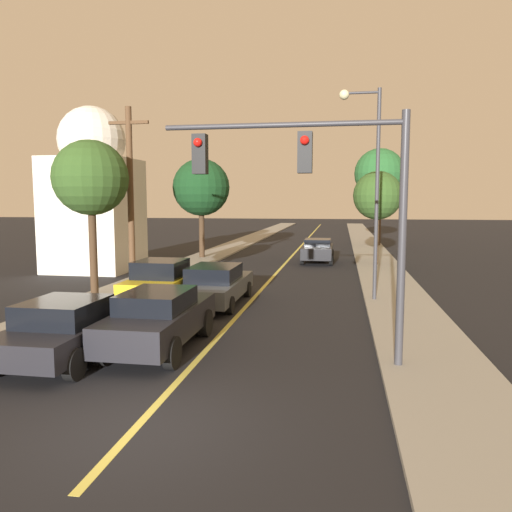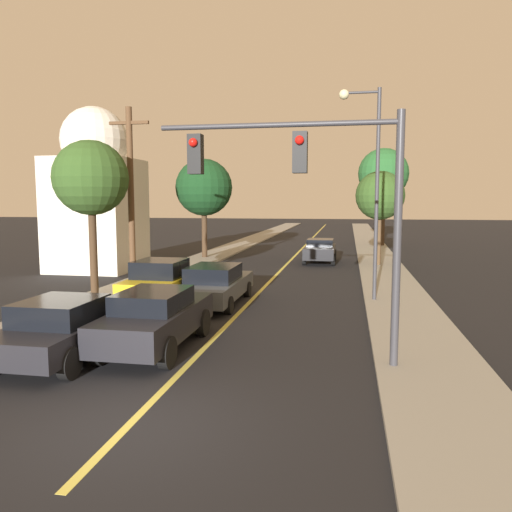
% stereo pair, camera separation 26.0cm
% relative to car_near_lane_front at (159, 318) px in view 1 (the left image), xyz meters
% --- Properties ---
extents(ground_plane, '(200.00, 200.00, 0.00)m').
position_rel_car_near_lane_front_xyz_m(ground_plane, '(1.18, -4.23, -0.82)').
color(ground_plane, black).
extents(road_surface, '(8.44, 80.00, 0.01)m').
position_rel_car_near_lane_front_xyz_m(road_surface, '(1.18, 31.77, -0.81)').
color(road_surface, black).
rests_on(road_surface, ground).
extents(sidewalk_left, '(2.50, 80.00, 0.12)m').
position_rel_car_near_lane_front_xyz_m(sidewalk_left, '(-4.29, 31.77, -0.76)').
color(sidewalk_left, gray).
rests_on(sidewalk_left, ground).
extents(sidewalk_right, '(2.50, 80.00, 0.12)m').
position_rel_car_near_lane_front_xyz_m(sidewalk_right, '(6.65, 31.77, -0.76)').
color(sidewalk_right, gray).
rests_on(sidewalk_right, ground).
extents(car_near_lane_front, '(1.84, 4.54, 1.55)m').
position_rel_car_near_lane_front_xyz_m(car_near_lane_front, '(0.00, 0.00, 0.00)').
color(car_near_lane_front, black).
rests_on(car_near_lane_front, ground).
extents(car_near_lane_second, '(1.98, 5.05, 1.45)m').
position_rel_car_near_lane_front_xyz_m(car_near_lane_second, '(0.00, 5.71, -0.08)').
color(car_near_lane_second, '#474C51').
rests_on(car_near_lane_second, ground).
extents(car_outer_lane_front, '(1.98, 4.22, 1.47)m').
position_rel_car_near_lane_front_xyz_m(car_outer_lane_front, '(-1.86, -1.13, -0.05)').
color(car_outer_lane_front, black).
rests_on(car_outer_lane_front, ground).
extents(car_outer_lane_second, '(1.97, 4.05, 1.66)m').
position_rel_car_near_lane_front_xyz_m(car_outer_lane_second, '(-1.86, 5.22, 0.01)').
color(car_outer_lane_second, gold).
rests_on(car_outer_lane_second, ground).
extents(car_far_oncoming, '(1.91, 4.31, 1.44)m').
position_rel_car_near_lane_front_xyz_m(car_far_oncoming, '(3.08, 18.95, -0.05)').
color(car_far_oncoming, black).
rests_on(car_far_oncoming, ground).
extents(traffic_signal_mast, '(5.43, 0.42, 5.57)m').
position_rel_car_near_lane_front_xyz_m(traffic_signal_mast, '(3.97, -0.52, 3.33)').
color(traffic_signal_mast, '#333338').
rests_on(traffic_signal_mast, ground).
extents(streetlamp_right, '(1.50, 0.36, 7.67)m').
position_rel_car_near_lane_front_xyz_m(streetlamp_right, '(5.44, 7.09, 4.13)').
color(streetlamp_right, '#333338').
rests_on(streetlamp_right, ground).
extents(utility_pole_left, '(1.60, 0.24, 7.24)m').
position_rel_car_near_lane_front_xyz_m(utility_pole_left, '(-3.64, 6.72, 3.08)').
color(utility_pole_left, '#513823').
rests_on(utility_pole_left, ground).
extents(tree_left_near, '(2.68, 2.68, 5.81)m').
position_rel_car_near_lane_front_xyz_m(tree_left_near, '(-4.35, 4.95, 3.73)').
color(tree_left_near, '#3D2B1C').
rests_on(tree_left_near, ground).
extents(tree_left_far, '(3.67, 3.67, 6.37)m').
position_rel_car_near_lane_front_xyz_m(tree_left_far, '(-4.49, 19.68, 3.81)').
color(tree_left_far, '#3D2B1C').
rests_on(tree_left_far, ground).
extents(tree_right_near, '(4.08, 4.08, 7.94)m').
position_rel_car_near_lane_front_xyz_m(tree_right_near, '(7.50, 30.70, 5.16)').
color(tree_right_near, '#3D2B1C').
rests_on(tree_right_near, ground).
extents(tree_right_far, '(2.77, 2.77, 5.35)m').
position_rel_car_near_lane_front_xyz_m(tree_right_far, '(6.50, 17.60, 3.25)').
color(tree_right_far, '#4C3823').
rests_on(tree_right_far, ground).
extents(domed_building_left, '(4.27, 4.27, 8.75)m').
position_rel_car_near_lane_front_xyz_m(domed_building_left, '(-8.67, 13.40, 3.32)').
color(domed_building_left, beige).
rests_on(domed_building_left, ground).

